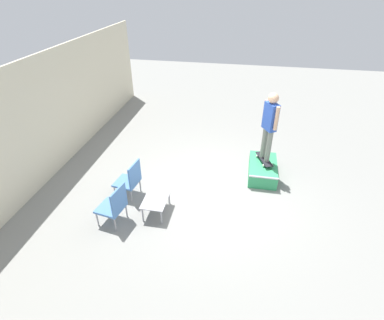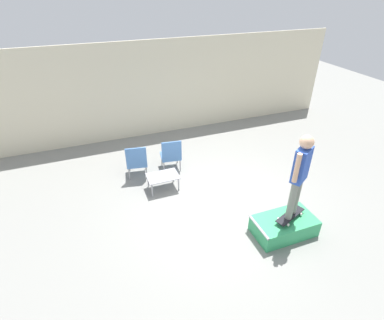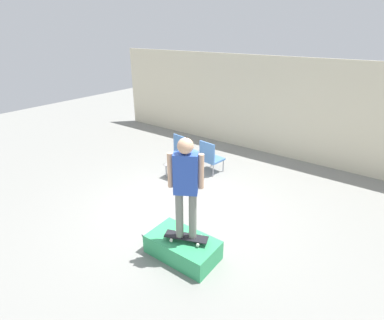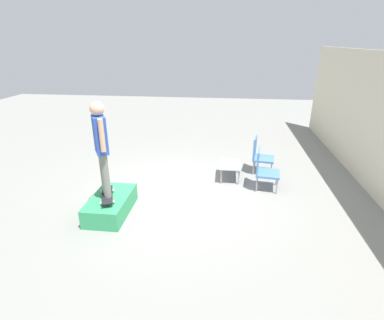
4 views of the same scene
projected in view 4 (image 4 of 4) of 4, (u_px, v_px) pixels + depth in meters
name	position (u px, v px, depth m)	size (l,w,h in m)	color
ground_plane	(178.00, 194.00, 6.68)	(24.00, 24.00, 0.00)	gray
skate_ramp_box	(111.00, 205.00, 5.91)	(1.27, 0.71, 0.39)	#339E60
skateboard_on_ramp	(107.00, 195.00, 5.72)	(0.77, 0.46, 0.07)	black
person_skater	(101.00, 142.00, 5.33)	(0.50, 0.37, 1.78)	gray
coffee_table	(230.00, 166.00, 7.35)	(0.77, 0.51, 0.38)	#9E9EA3
patio_chair_left	(260.00, 154.00, 7.65)	(0.60, 0.60, 0.94)	#99999E
patio_chair_right	(264.00, 168.00, 6.80)	(0.58, 0.58, 0.94)	#99999E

